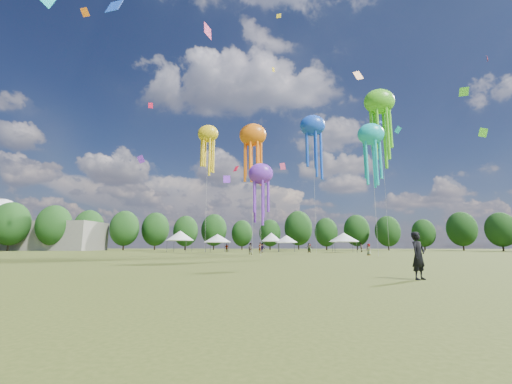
# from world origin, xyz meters

# --- Properties ---
(ground) EXTENTS (300.00, 300.00, 0.00)m
(ground) POSITION_xyz_m (0.00, 0.00, 0.00)
(ground) COLOR #384416
(ground) RESTS_ON ground
(observer_main) EXTENTS (0.75, 0.72, 1.73)m
(observer_main) POSITION_xyz_m (6.81, -0.65, 0.86)
(observer_main) COLOR black
(observer_main) RESTS_ON ground
(spectator_near) EXTENTS (1.02, 0.97, 1.66)m
(spectator_near) POSITION_xyz_m (-3.66, 33.74, 0.83)
(spectator_near) COLOR gray
(spectator_near) RESTS_ON ground
(spectators_far) EXTENTS (28.36, 27.00, 1.86)m
(spectators_far) POSITION_xyz_m (3.76, 49.45, 0.89)
(spectators_far) COLOR gray
(spectators_far) RESTS_ON ground
(festival_tents) EXTENTS (38.81, 12.79, 4.40)m
(festival_tents) POSITION_xyz_m (-5.17, 53.73, 3.04)
(festival_tents) COLOR #47474C
(festival_tents) RESTS_ON ground
(show_kites) EXTENTS (40.28, 26.68, 32.57)m
(show_kites) POSITION_xyz_m (8.04, 43.89, 21.83)
(show_kites) COLOR orange
(show_kites) RESTS_ON ground
(small_kites) EXTENTS (77.03, 62.31, 45.52)m
(small_kites) POSITION_xyz_m (1.29, 40.14, 31.05)
(small_kites) COLOR orange
(small_kites) RESTS_ON ground
(treeline) EXTENTS (201.57, 95.24, 13.43)m
(treeline) POSITION_xyz_m (-3.87, 62.51, 6.54)
(treeline) COLOR #38281C
(treeline) RESTS_ON ground
(hangar) EXTENTS (40.00, 12.00, 8.00)m
(hangar) POSITION_xyz_m (-72.00, 72.00, 4.00)
(hangar) COLOR gray
(hangar) RESTS_ON ground
(radome) EXTENTS (9.00, 9.00, 16.00)m
(radome) POSITION_xyz_m (-88.00, 78.00, 9.99)
(radome) COLOR white
(radome) RESTS_ON ground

